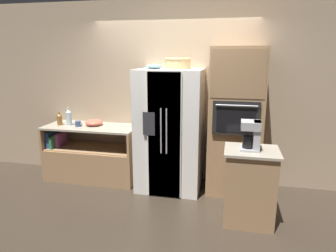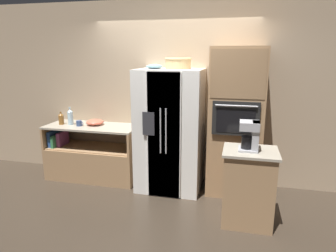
# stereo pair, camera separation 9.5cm
# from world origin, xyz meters

# --- Properties ---
(ground_plane) EXTENTS (20.00, 20.00, 0.00)m
(ground_plane) POSITION_xyz_m (0.00, 0.00, 0.00)
(ground_plane) COLOR #382D23
(wall_back) EXTENTS (12.00, 0.06, 2.80)m
(wall_back) POSITION_xyz_m (0.00, 0.50, 1.40)
(wall_back) COLOR tan
(wall_back) RESTS_ON ground_plane
(counter_left) EXTENTS (1.48, 0.63, 0.88)m
(counter_left) POSITION_xyz_m (-1.30, 0.15, 0.32)
(counter_left) COLOR #A87F56
(counter_left) RESTS_ON ground_plane
(refrigerator) EXTENTS (0.94, 0.78, 1.79)m
(refrigerator) POSITION_xyz_m (0.01, 0.09, 0.90)
(refrigerator) COLOR white
(refrigerator) RESTS_ON ground_plane
(wall_oven) EXTENTS (0.75, 0.66, 2.10)m
(wall_oven) POSITION_xyz_m (0.96, 0.17, 1.05)
(wall_oven) COLOR #A87F56
(wall_oven) RESTS_ON ground_plane
(island_counter) EXTENTS (0.63, 0.53, 0.92)m
(island_counter) POSITION_xyz_m (1.15, -0.66, 0.46)
(island_counter) COLOR #A87F56
(island_counter) RESTS_ON ground_plane
(wicker_basket) EXTENTS (0.38, 0.38, 0.15)m
(wicker_basket) POSITION_xyz_m (0.12, 0.16, 1.88)
(wicker_basket) COLOR tan
(wicker_basket) RESTS_ON refrigerator
(fruit_bowl) EXTENTS (0.24, 0.24, 0.07)m
(fruit_bowl) POSITION_xyz_m (-0.22, 0.09, 1.83)
(fruit_bowl) COLOR #668C99
(fruit_bowl) RESTS_ON refrigerator
(bottle_tall) EXTENTS (0.08, 0.08, 0.21)m
(bottle_tall) POSITION_xyz_m (-1.80, 0.11, 0.98)
(bottle_tall) COLOR brown
(bottle_tall) RESTS_ON counter_left
(bottle_short) EXTENTS (0.09, 0.09, 0.29)m
(bottle_short) POSITION_xyz_m (-1.65, 0.14, 1.01)
(bottle_short) COLOR silver
(bottle_short) RESTS_ON counter_left
(mug) EXTENTS (0.12, 0.09, 0.09)m
(mug) POSITION_xyz_m (-1.47, 0.08, 0.93)
(mug) COLOR #384C7A
(mug) RESTS_ON counter_left
(mixing_bowl) EXTENTS (0.28, 0.28, 0.09)m
(mixing_bowl) POSITION_xyz_m (-1.26, 0.21, 0.93)
(mixing_bowl) COLOR #DB664C
(mixing_bowl) RESTS_ON counter_left
(coffee_maker) EXTENTS (0.22, 0.22, 0.34)m
(coffee_maker) POSITION_xyz_m (1.14, -0.67, 1.11)
(coffee_maker) COLOR #B2B2B7
(coffee_maker) RESTS_ON island_counter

